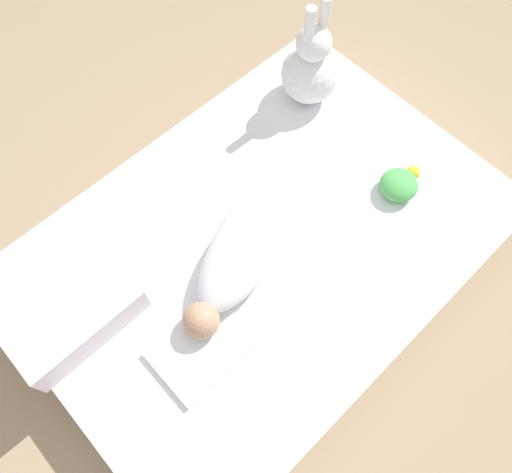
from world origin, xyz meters
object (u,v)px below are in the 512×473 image
swaddled_baby (244,246)px  bunny_plush (310,68)px  turtle_plush (400,184)px  pillow (59,298)px

swaddled_baby → bunny_plush: bearing=-171.3°
bunny_plush → turtle_plush: (-0.07, -0.46, -0.09)m
pillow → turtle_plush: size_ratio=2.28×
swaddled_baby → turtle_plush: bearing=143.0°
swaddled_baby → bunny_plush: bunny_plush is taller
swaddled_baby → turtle_plush: 0.53m
swaddled_baby → turtle_plush: swaddled_baby is taller
pillow → bunny_plush: 1.05m
swaddled_baby → bunny_plush: 0.65m
pillow → bunny_plush: (1.04, 0.06, 0.07)m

